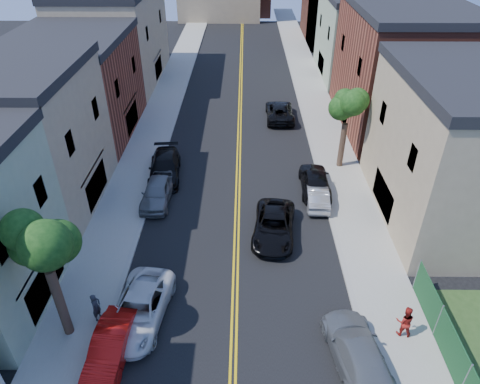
{
  "coord_description": "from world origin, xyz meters",
  "views": [
    {
      "loc": [
        0.44,
        0.5,
        17.3
      ],
      "look_at": [
        0.19,
        23.35,
        2.0
      ],
      "focal_mm": 32.48,
      "sensor_mm": 36.0,
      "label": 1
    }
  ],
  "objects_px": {
    "dark_car_right_far": "(280,111)",
    "pedestrian_left": "(96,307)",
    "grey_car_left": "(157,192)",
    "black_car_right": "(315,181)",
    "red_sedan": "(111,346)",
    "silver_car_right": "(317,194)",
    "white_pickup": "(139,309)",
    "pedestrian_right": "(405,321)",
    "black_car_left": "(165,167)",
    "grey_car_right": "(358,352)",
    "black_suv_lane": "(274,226)"
  },
  "relations": [
    {
      "from": "dark_car_right_far",
      "to": "pedestrian_left",
      "type": "height_order",
      "value": "pedestrian_left"
    },
    {
      "from": "grey_car_left",
      "to": "black_car_right",
      "type": "height_order",
      "value": "black_car_right"
    },
    {
      "from": "red_sedan",
      "to": "silver_car_right",
      "type": "bearing_deg",
      "value": 51.96
    },
    {
      "from": "pedestrian_left",
      "to": "white_pickup",
      "type": "bearing_deg",
      "value": -73.86
    },
    {
      "from": "pedestrian_right",
      "to": "red_sedan",
      "type": "bearing_deg",
      "value": 17.2
    },
    {
      "from": "red_sedan",
      "to": "black_car_right",
      "type": "height_order",
      "value": "black_car_right"
    },
    {
      "from": "black_car_left",
      "to": "grey_car_right",
      "type": "bearing_deg",
      "value": -60.35
    },
    {
      "from": "grey_car_right",
      "to": "pedestrian_right",
      "type": "xyz_separation_m",
      "value": [
        2.49,
        1.54,
        0.25
      ]
    },
    {
      "from": "dark_car_right_far",
      "to": "grey_car_left",
      "type": "bearing_deg",
      "value": 55.97
    },
    {
      "from": "white_pickup",
      "to": "grey_car_left",
      "type": "relative_size",
      "value": 1.15
    },
    {
      "from": "grey_car_right",
      "to": "pedestrian_right",
      "type": "distance_m",
      "value": 2.94
    },
    {
      "from": "black_car_right",
      "to": "grey_car_right",
      "type": "bearing_deg",
      "value": 91.2
    },
    {
      "from": "white_pickup",
      "to": "pedestrian_right",
      "type": "xyz_separation_m",
      "value": [
        12.64,
        -0.85,
        0.27
      ]
    },
    {
      "from": "grey_car_right",
      "to": "pedestrian_left",
      "type": "bearing_deg",
      "value": -18.6
    },
    {
      "from": "red_sedan",
      "to": "black_car_left",
      "type": "distance_m",
      "value": 15.65
    },
    {
      "from": "dark_car_right_far",
      "to": "black_suv_lane",
      "type": "xyz_separation_m",
      "value": [
        -1.51,
        -17.52,
        -0.01
      ]
    },
    {
      "from": "black_car_right",
      "to": "grey_car_left",
      "type": "bearing_deg",
      "value": 8.61
    },
    {
      "from": "red_sedan",
      "to": "silver_car_right",
      "type": "height_order",
      "value": "red_sedan"
    },
    {
      "from": "grey_car_right",
      "to": "black_suv_lane",
      "type": "relative_size",
      "value": 1.0
    },
    {
      "from": "red_sedan",
      "to": "grey_car_right",
      "type": "height_order",
      "value": "grey_car_right"
    },
    {
      "from": "red_sedan",
      "to": "grey_car_left",
      "type": "distance_m",
      "value": 12.38
    },
    {
      "from": "white_pickup",
      "to": "grey_car_right",
      "type": "bearing_deg",
      "value": -6.09
    },
    {
      "from": "red_sedan",
      "to": "black_car_right",
      "type": "relative_size",
      "value": 0.86
    },
    {
      "from": "silver_car_right",
      "to": "black_suv_lane",
      "type": "bearing_deg",
      "value": 51.02
    },
    {
      "from": "grey_car_left",
      "to": "black_suv_lane",
      "type": "xyz_separation_m",
      "value": [
        7.79,
        -3.62,
        -0.05
      ]
    },
    {
      "from": "black_car_right",
      "to": "dark_car_right_far",
      "type": "distance_m",
      "value": 12.58
    },
    {
      "from": "red_sedan",
      "to": "grey_car_right",
      "type": "xyz_separation_m",
      "value": [
        11.0,
        -0.26,
        0.07
      ]
    },
    {
      "from": "grey_car_right",
      "to": "dark_car_right_far",
      "type": "relative_size",
      "value": 0.98
    },
    {
      "from": "black_car_right",
      "to": "pedestrian_right",
      "type": "height_order",
      "value": "pedestrian_right"
    },
    {
      "from": "black_car_left",
      "to": "pedestrian_right",
      "type": "relative_size",
      "value": 3.16
    },
    {
      "from": "black_car_right",
      "to": "pedestrian_left",
      "type": "distance_m",
      "value": 16.95
    },
    {
      "from": "black_car_left",
      "to": "white_pickup",
      "type": "bearing_deg",
      "value": -91.42
    },
    {
      "from": "black_car_left",
      "to": "black_suv_lane",
      "type": "height_order",
      "value": "black_car_left"
    },
    {
      "from": "pedestrian_left",
      "to": "pedestrian_right",
      "type": "distance_m",
      "value": 14.71
    },
    {
      "from": "grey_car_right",
      "to": "dark_car_right_far",
      "type": "height_order",
      "value": "grey_car_right"
    },
    {
      "from": "grey_car_left",
      "to": "silver_car_right",
      "type": "xyz_separation_m",
      "value": [
        10.92,
        -0.04,
        -0.12
      ]
    },
    {
      "from": "grey_car_right",
      "to": "black_car_right",
      "type": "distance_m",
      "value": 14.07
    },
    {
      "from": "pedestrian_left",
      "to": "pedestrian_right",
      "type": "height_order",
      "value": "pedestrian_right"
    },
    {
      "from": "black_car_left",
      "to": "pedestrian_right",
      "type": "bearing_deg",
      "value": -51.81
    },
    {
      "from": "grey_car_left",
      "to": "black_car_right",
      "type": "relative_size",
      "value": 0.93
    },
    {
      "from": "silver_car_right",
      "to": "red_sedan",
      "type": "bearing_deg",
      "value": 50.62
    },
    {
      "from": "white_pickup",
      "to": "dark_car_right_far",
      "type": "relative_size",
      "value": 0.99
    },
    {
      "from": "grey_car_left",
      "to": "pedestrian_left",
      "type": "height_order",
      "value": "pedestrian_left"
    },
    {
      "from": "dark_car_right_far",
      "to": "black_car_right",
      "type": "bearing_deg",
      "value": 97.54
    },
    {
      "from": "grey_car_right",
      "to": "dark_car_right_far",
      "type": "distance_m",
      "value": 26.58
    },
    {
      "from": "grey_car_left",
      "to": "black_suv_lane",
      "type": "height_order",
      "value": "grey_car_left"
    },
    {
      "from": "black_car_left",
      "to": "dark_car_right_far",
      "type": "distance_m",
      "value": 14.12
    },
    {
      "from": "pedestrian_left",
      "to": "silver_car_right",
      "type": "bearing_deg",
      "value": -36.29
    },
    {
      "from": "black_suv_lane",
      "to": "silver_car_right",
      "type": "bearing_deg",
      "value": 55.6
    },
    {
      "from": "silver_car_right",
      "to": "pedestrian_left",
      "type": "relative_size",
      "value": 2.56
    }
  ]
}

